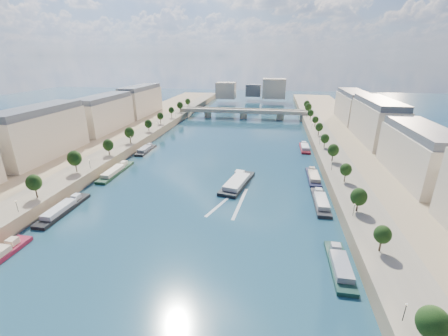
% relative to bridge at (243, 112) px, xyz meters
% --- Properties ---
extents(ground, '(700.00, 700.00, 0.00)m').
position_rel_bridge_xyz_m(ground, '(0.00, -119.68, -5.08)').
color(ground, '#0D293A').
rests_on(ground, ground).
extents(quay_left, '(44.00, 520.00, 5.00)m').
position_rel_bridge_xyz_m(quay_left, '(-72.00, -119.68, -2.58)').
color(quay_left, '#9E8460').
rests_on(quay_left, ground).
extents(quay_right, '(44.00, 520.00, 5.00)m').
position_rel_bridge_xyz_m(quay_right, '(72.00, -119.68, -2.58)').
color(quay_right, '#9E8460').
rests_on(quay_right, ground).
extents(pave_left, '(14.00, 520.00, 0.10)m').
position_rel_bridge_xyz_m(pave_left, '(-57.00, -119.68, -0.03)').
color(pave_left, gray).
rests_on(pave_left, quay_left).
extents(pave_right, '(14.00, 520.00, 0.10)m').
position_rel_bridge_xyz_m(pave_right, '(57.00, -119.68, -0.03)').
color(pave_right, gray).
rests_on(pave_right, quay_right).
extents(trees_left, '(4.80, 268.80, 8.26)m').
position_rel_bridge_xyz_m(trees_left, '(-55.00, -117.68, 5.39)').
color(trees_left, '#382B1E').
rests_on(trees_left, ground).
extents(trees_right, '(4.80, 268.80, 8.26)m').
position_rel_bridge_xyz_m(trees_right, '(55.00, -109.68, 5.39)').
color(trees_right, '#382B1E').
rests_on(trees_right, ground).
extents(lamps_left, '(0.36, 200.36, 4.28)m').
position_rel_bridge_xyz_m(lamps_left, '(-52.50, -129.68, 2.70)').
color(lamps_left, black).
rests_on(lamps_left, ground).
extents(lamps_right, '(0.36, 200.36, 4.28)m').
position_rel_bridge_xyz_m(lamps_right, '(52.50, -114.68, 2.70)').
color(lamps_right, black).
rests_on(lamps_right, ground).
extents(buildings_left, '(16.00, 226.00, 23.20)m').
position_rel_bridge_xyz_m(buildings_left, '(-85.00, -107.68, 11.37)').
color(buildings_left, beige).
rests_on(buildings_left, ground).
extents(buildings_right, '(16.00, 226.00, 23.20)m').
position_rel_bridge_xyz_m(buildings_right, '(85.00, -107.68, 11.37)').
color(buildings_right, beige).
rests_on(buildings_right, ground).
extents(skyline, '(79.00, 42.00, 22.00)m').
position_rel_bridge_xyz_m(skyline, '(3.19, 99.84, 9.57)').
color(skyline, beige).
rests_on(skyline, ground).
extents(bridge, '(112.00, 12.00, 8.15)m').
position_rel_bridge_xyz_m(bridge, '(0.00, 0.00, 0.00)').
color(bridge, '#C1B79E').
rests_on(bridge, ground).
extents(tour_barge, '(13.28, 28.27, 3.75)m').
position_rel_bridge_xyz_m(tour_barge, '(12.60, -145.41, -4.06)').
color(tour_barge, black).
rests_on(tour_barge, ground).
extents(wake, '(12.93, 26.01, 0.04)m').
position_rel_bridge_xyz_m(wake, '(12.60, -162.03, -5.06)').
color(wake, silver).
rests_on(wake, ground).
extents(moored_barges_left, '(5.00, 160.34, 3.60)m').
position_rel_bridge_xyz_m(moored_barges_left, '(-45.50, -176.96, -4.24)').
color(moored_barges_left, '#1A1B3A').
rests_on(moored_barges_left, ground).
extents(moored_barges_right, '(5.00, 127.77, 3.60)m').
position_rel_bridge_xyz_m(moored_barges_right, '(45.50, -143.54, -4.24)').
color(moored_barges_right, '#16392F').
rests_on(moored_barges_right, ground).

